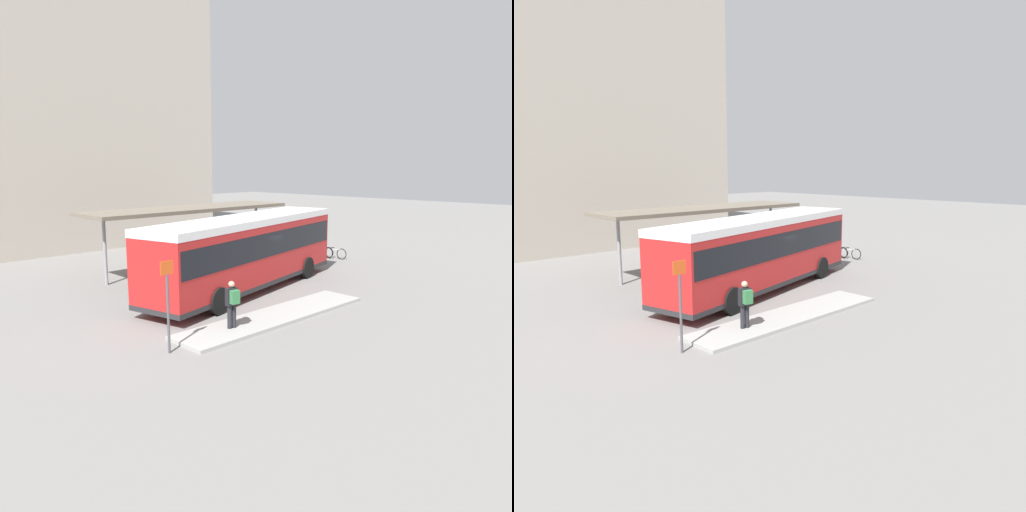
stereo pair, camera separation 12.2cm
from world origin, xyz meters
The scene contains 11 objects.
ground_plane centered at (0.00, 0.00, 0.00)m, with size 120.00×120.00×0.00m, color slate.
curb_island centered at (-2.14, -3.71, 0.06)m, with size 8.43×1.80×0.12m.
city_bus centered at (0.01, 0.00, 1.92)m, with size 12.05×4.91×3.30m.
pedestrian_waiting centered at (-4.28, -3.74, 1.05)m, with size 0.43×0.46×1.62m.
bicycle_white centered at (9.12, 1.80, 0.34)m, with size 0.48×1.56×0.67m.
bicycle_blue centered at (8.99, 2.56, 0.34)m, with size 0.48×1.54×0.67m.
bicycle_black centered at (9.27, 3.32, 0.33)m, with size 0.48×1.53×0.66m.
station_shelter centered at (1.03, 5.38, 3.22)m, with size 11.66×3.06×3.35m.
potted_planter_near_shelter centered at (5.53, 3.17, 0.62)m, with size 0.80×0.80×1.19m.
platform_sign centered at (-6.92, -3.83, 1.56)m, with size 0.44×0.08×2.80m.
station_building centered at (-0.28, 19.78, 9.86)m, with size 21.05×10.73×19.72m.
Camera 2 is at (-15.01, -15.71, 5.51)m, focal length 35.00 mm.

